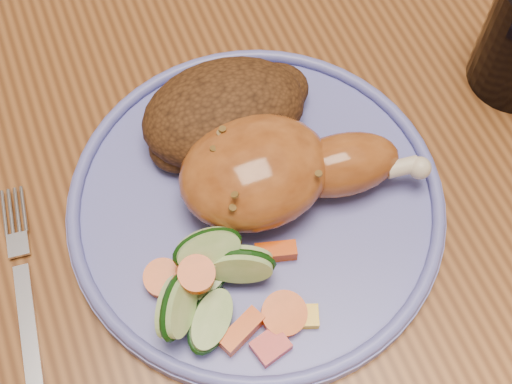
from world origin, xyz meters
The scene contains 8 objects.
ground centered at (0.00, 0.00, 0.00)m, with size 4.00×4.00×0.00m, color #54301C.
dining_table centered at (0.00, 0.00, 0.67)m, with size 0.90×1.40×0.75m.
plate centered at (-0.09, -0.07, 0.76)m, with size 0.29×0.29×0.01m, color #5F63BA.
plate_rim centered at (-0.09, -0.07, 0.77)m, with size 0.29×0.29×0.01m, color #5F63BA.
chicken_leg centered at (-0.07, -0.06, 0.79)m, with size 0.18×0.09×0.06m.
rice_pilaf centered at (-0.09, 0.00, 0.78)m, with size 0.14×0.09×0.06m.
vegetable_pile centered at (-0.15, -0.13, 0.78)m, with size 0.12×0.11×0.06m.
fork centered at (-0.28, -0.08, 0.75)m, with size 0.03×0.15×0.00m.
Camera 1 is at (-0.18, -0.30, 1.25)m, focal length 50.00 mm.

